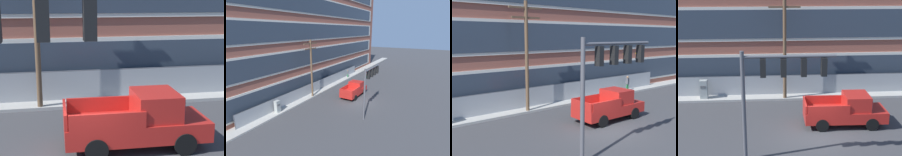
% 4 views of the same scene
% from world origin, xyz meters
% --- Properties ---
extents(ground_plane, '(160.00, 160.00, 0.00)m').
position_xyz_m(ground_plane, '(0.00, 0.00, 0.00)').
color(ground_plane, '#38383A').
extents(sidewalk_building_side, '(80.00, 1.77, 0.16)m').
position_xyz_m(sidewalk_building_side, '(0.00, 7.17, 0.08)').
color(sidewalk_building_side, '#9E9B93').
rests_on(sidewalk_building_side, ground).
extents(chain_link_fence, '(27.78, 0.06, 1.70)m').
position_xyz_m(chain_link_fence, '(1.40, 7.45, 0.87)').
color(chain_link_fence, gray).
rests_on(chain_link_fence, ground).
extents(traffic_signal_mast, '(4.65, 0.43, 5.71)m').
position_xyz_m(traffic_signal_mast, '(-2.53, -2.48, 4.24)').
color(traffic_signal_mast, '#4C4C51').
rests_on(traffic_signal_mast, ground).
extents(pickup_truck_red, '(5.24, 2.23, 2.05)m').
position_xyz_m(pickup_truck_red, '(2.08, 1.48, 0.96)').
color(pickup_truck_red, '#AD1E19').
rests_on(pickup_truck_red, ground).
extents(utility_pole_near_corner, '(2.73, 0.26, 8.26)m').
position_xyz_m(utility_pole_near_corner, '(-1.54, 6.53, 4.63)').
color(utility_pole_near_corner, brown).
rests_on(utility_pole_near_corner, ground).
extents(electrical_cabinet, '(0.56, 0.51, 1.59)m').
position_xyz_m(electrical_cabinet, '(-7.74, 6.87, 0.80)').
color(electrical_cabinet, '#939993').
rests_on(electrical_cabinet, ground).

